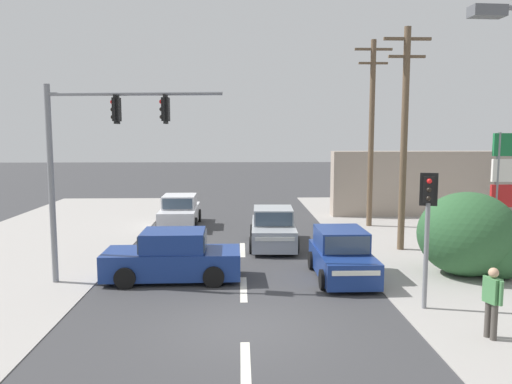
{
  "coord_description": "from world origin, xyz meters",
  "views": [
    {
      "loc": [
        -0.1,
        -11.25,
        4.53
      ],
      "look_at": [
        0.4,
        4.0,
        2.76
      ],
      "focal_mm": 35.0,
      "sensor_mm": 36.0,
      "label": 1
    }
  ],
  "objects_px": {
    "utility_pole_midground_right": "(404,135)",
    "sedan_oncoming_mid": "(180,212)",
    "hatchback_crossing_left": "(342,256)",
    "sedan_receding_far": "(273,229)",
    "pedestal_signal_right_kerb": "(428,218)",
    "sedan_oncoming_near": "(173,258)",
    "utility_pole_background_right": "(371,130)",
    "pedestrian_at_kerb": "(492,299)",
    "traffic_signal_mast": "(92,147)"
  },
  "relations": [
    {
      "from": "utility_pole_background_right",
      "to": "sedan_receding_far",
      "type": "xyz_separation_m",
      "value": [
        -5.05,
        -4.19,
        -4.03
      ]
    },
    {
      "from": "sedan_oncoming_mid",
      "to": "sedan_oncoming_near",
      "type": "xyz_separation_m",
      "value": [
        0.87,
        -9.19,
        0.0
      ]
    },
    {
      "from": "hatchback_crossing_left",
      "to": "sedan_oncoming_near",
      "type": "xyz_separation_m",
      "value": [
        -5.32,
        -0.06,
        0.0
      ]
    },
    {
      "from": "utility_pole_background_right",
      "to": "hatchback_crossing_left",
      "type": "distance_m",
      "value": 10.2
    },
    {
      "from": "utility_pole_midground_right",
      "to": "hatchback_crossing_left",
      "type": "bearing_deg",
      "value": -129.75
    },
    {
      "from": "sedan_oncoming_mid",
      "to": "sedan_receding_far",
      "type": "bearing_deg",
      "value": -46.24
    },
    {
      "from": "utility_pole_midground_right",
      "to": "traffic_signal_mast",
      "type": "height_order",
      "value": "utility_pole_midground_right"
    },
    {
      "from": "utility_pole_midground_right",
      "to": "sedan_oncoming_mid",
      "type": "distance_m",
      "value": 11.4
    },
    {
      "from": "sedan_receding_far",
      "to": "pedestrian_at_kerb",
      "type": "height_order",
      "value": "pedestrian_at_kerb"
    },
    {
      "from": "utility_pole_background_right",
      "to": "sedan_receding_far",
      "type": "distance_m",
      "value": 7.7
    },
    {
      "from": "sedan_oncoming_mid",
      "to": "pedestrian_at_kerb",
      "type": "distance_m",
      "value": 16.4
    },
    {
      "from": "utility_pole_midground_right",
      "to": "traffic_signal_mast",
      "type": "distance_m",
      "value": 11.47
    },
    {
      "from": "hatchback_crossing_left",
      "to": "sedan_receding_far",
      "type": "bearing_deg",
      "value": 112.06
    },
    {
      "from": "traffic_signal_mast",
      "to": "sedan_receding_far",
      "type": "distance_m",
      "value": 8.34
    },
    {
      "from": "traffic_signal_mast",
      "to": "pedestrian_at_kerb",
      "type": "relative_size",
      "value": 3.68
    },
    {
      "from": "hatchback_crossing_left",
      "to": "traffic_signal_mast",
      "type": "bearing_deg",
      "value": -177.16
    },
    {
      "from": "utility_pole_background_right",
      "to": "sedan_receding_far",
      "type": "height_order",
      "value": "utility_pole_background_right"
    },
    {
      "from": "sedan_oncoming_mid",
      "to": "utility_pole_background_right",
      "type": "bearing_deg",
      "value": -1.93
    },
    {
      "from": "traffic_signal_mast",
      "to": "hatchback_crossing_left",
      "type": "bearing_deg",
      "value": 2.84
    },
    {
      "from": "traffic_signal_mast",
      "to": "pedestal_signal_right_kerb",
      "type": "xyz_separation_m",
      "value": [
        9.16,
        -2.56,
        -1.73
      ]
    },
    {
      "from": "utility_pole_background_right",
      "to": "hatchback_crossing_left",
      "type": "height_order",
      "value": "utility_pole_background_right"
    },
    {
      "from": "utility_pole_midground_right",
      "to": "utility_pole_background_right",
      "type": "height_order",
      "value": "utility_pole_background_right"
    },
    {
      "from": "pedestrian_at_kerb",
      "to": "sedan_receding_far",
      "type": "bearing_deg",
      "value": 113.8
    },
    {
      "from": "sedan_oncoming_mid",
      "to": "pedestal_signal_right_kerb",
      "type": "bearing_deg",
      "value": -57.25
    },
    {
      "from": "sedan_oncoming_mid",
      "to": "sedan_oncoming_near",
      "type": "relative_size",
      "value": 1.0
    },
    {
      "from": "utility_pole_midground_right",
      "to": "pedestrian_at_kerb",
      "type": "bearing_deg",
      "value": -95.17
    },
    {
      "from": "utility_pole_background_right",
      "to": "sedan_oncoming_near",
      "type": "relative_size",
      "value": 2.11
    },
    {
      "from": "traffic_signal_mast",
      "to": "sedan_receding_far",
      "type": "relative_size",
      "value": 1.4
    },
    {
      "from": "hatchback_crossing_left",
      "to": "pedestal_signal_right_kerb",
      "type": "bearing_deg",
      "value": -61.87
    },
    {
      "from": "utility_pole_midground_right",
      "to": "sedan_receding_far",
      "type": "bearing_deg",
      "value": 169.91
    },
    {
      "from": "sedan_oncoming_mid",
      "to": "traffic_signal_mast",
      "type": "bearing_deg",
      "value": -98.42
    },
    {
      "from": "hatchback_crossing_left",
      "to": "sedan_receding_far",
      "type": "height_order",
      "value": "sedan_receding_far"
    },
    {
      "from": "utility_pole_midground_right",
      "to": "pedestrian_at_kerb",
      "type": "xyz_separation_m",
      "value": [
        -0.78,
        -8.62,
        -3.58
      ]
    },
    {
      "from": "utility_pole_midground_right",
      "to": "pedestal_signal_right_kerb",
      "type": "xyz_separation_m",
      "value": [
        -1.54,
        -6.67,
        -2.09
      ]
    },
    {
      "from": "utility_pole_background_right",
      "to": "traffic_signal_mast",
      "type": "relative_size",
      "value": 1.5
    },
    {
      "from": "pedestrian_at_kerb",
      "to": "sedan_oncoming_mid",
      "type": "bearing_deg",
      "value": 121.27
    },
    {
      "from": "hatchback_crossing_left",
      "to": "sedan_receding_far",
      "type": "xyz_separation_m",
      "value": [
        -1.87,
        4.62,
        0.0
      ]
    },
    {
      "from": "pedestal_signal_right_kerb",
      "to": "pedestrian_at_kerb",
      "type": "xyz_separation_m",
      "value": [
        0.76,
        -1.96,
        -1.49
      ]
    },
    {
      "from": "utility_pole_midground_right",
      "to": "utility_pole_background_right",
      "type": "distance_m",
      "value": 5.09
    },
    {
      "from": "hatchback_crossing_left",
      "to": "sedan_oncoming_near",
      "type": "height_order",
      "value": "sedan_oncoming_near"
    },
    {
      "from": "pedestal_signal_right_kerb",
      "to": "sedan_oncoming_near",
      "type": "xyz_separation_m",
      "value": [
        -6.89,
        2.87,
        -1.71
      ]
    },
    {
      "from": "utility_pole_background_right",
      "to": "utility_pole_midground_right",
      "type": "bearing_deg",
      "value": -90.8
    },
    {
      "from": "utility_pole_midground_right",
      "to": "sedan_receding_far",
      "type": "distance_m",
      "value": 6.32
    },
    {
      "from": "sedan_oncoming_mid",
      "to": "sedan_receding_far",
      "type": "height_order",
      "value": "same"
    },
    {
      "from": "utility_pole_midground_right",
      "to": "utility_pole_background_right",
      "type": "xyz_separation_m",
      "value": [
        0.07,
        5.08,
        0.23
      ]
    },
    {
      "from": "pedestal_signal_right_kerb",
      "to": "hatchback_crossing_left",
      "type": "bearing_deg",
      "value": 118.13
    },
    {
      "from": "sedan_oncoming_near",
      "to": "traffic_signal_mast",
      "type": "bearing_deg",
      "value": -172.18
    },
    {
      "from": "utility_pole_background_right",
      "to": "pedestal_signal_right_kerb",
      "type": "relative_size",
      "value": 2.53
    },
    {
      "from": "utility_pole_background_right",
      "to": "sedan_oncoming_near",
      "type": "xyz_separation_m",
      "value": [
        -8.49,
        -8.88,
        -4.03
      ]
    },
    {
      "from": "utility_pole_background_right",
      "to": "pedestal_signal_right_kerb",
      "type": "bearing_deg",
      "value": -97.79
    }
  ]
}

